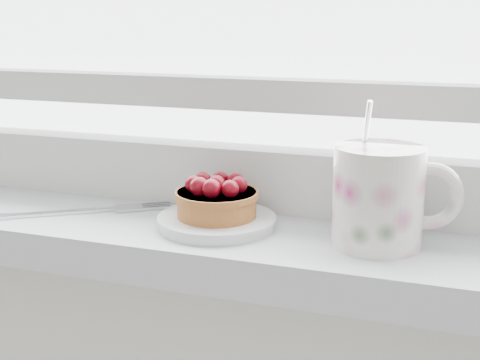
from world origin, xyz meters
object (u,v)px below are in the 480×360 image
at_px(floral_mug, 382,195).
at_px(saucer, 217,222).
at_px(raspberry_tart, 217,198).
at_px(fork, 82,211).

bearing_deg(floral_mug, saucer, -179.77).
height_order(raspberry_tart, floral_mug, floral_mug).
relative_size(floral_mug, fork, 0.79).
distance_m(raspberry_tart, fork, 0.16).
relative_size(raspberry_tart, fork, 0.49).
bearing_deg(fork, floral_mug, 0.56).
bearing_deg(saucer, floral_mug, 0.23).
distance_m(saucer, raspberry_tart, 0.03).
height_order(floral_mug, fork, floral_mug).
bearing_deg(raspberry_tart, saucer, 83.26).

